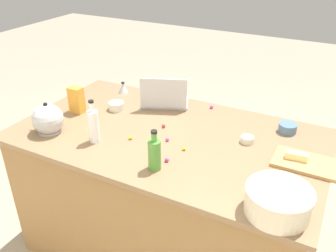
# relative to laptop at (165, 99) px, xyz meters

# --- Properties ---
(ground_plane) EXTENTS (12.00, 12.00, 0.00)m
(ground_plane) POSITION_rel_laptop_xyz_m (-0.20, 0.33, -0.95)
(ground_plane) COLOR gray
(island_counter) EXTENTS (1.77, 1.01, 0.90)m
(island_counter) POSITION_rel_laptop_xyz_m (-0.20, 0.33, -0.50)
(island_counter) COLOR olive
(island_counter) RESTS_ON ground
(laptop) EXTENTS (0.37, 0.33, 0.22)m
(laptop) POSITION_rel_laptop_xyz_m (0.00, 0.00, 0.00)
(laptop) COLOR #B7B7BC
(laptop) RESTS_ON island_counter
(mixing_bowl_large) EXTENTS (0.28, 0.28, 0.12)m
(mixing_bowl_large) POSITION_rel_laptop_xyz_m (-0.90, 0.71, 0.02)
(mixing_bowl_large) COLOR beige
(mixing_bowl_large) RESTS_ON island_counter
(bottle_olive) EXTENTS (0.06, 0.06, 0.21)m
(bottle_olive) POSITION_rel_laptop_xyz_m (-0.30, 0.67, 0.04)
(bottle_olive) COLOR #4C8C38
(bottle_olive) RESTS_ON island_counter
(bottle_vinegar) EXTENTS (0.06, 0.06, 0.25)m
(bottle_vinegar) POSITION_rel_laptop_xyz_m (0.12, 0.59, 0.05)
(bottle_vinegar) COLOR white
(bottle_vinegar) RESTS_ON island_counter
(kettle) EXTENTS (0.21, 0.18, 0.20)m
(kettle) POSITION_rel_laptop_xyz_m (0.43, 0.63, 0.03)
(kettle) COLOR #ADADB2
(kettle) RESTS_ON island_counter
(cutting_board) EXTENTS (0.32, 0.20, 0.02)m
(cutting_board) POSITION_rel_laptop_xyz_m (-0.95, 0.29, -0.04)
(cutting_board) COLOR #AD7F4C
(cutting_board) RESTS_ON island_counter
(butter_stick_left) EXTENTS (0.11, 0.05, 0.04)m
(butter_stick_left) POSITION_rel_laptop_xyz_m (-0.91, 0.29, -0.01)
(butter_stick_left) COLOR #F4E58C
(butter_stick_left) RESTS_ON cutting_board
(ramekin_small) EXTENTS (0.07, 0.07, 0.04)m
(ramekin_small) POSITION_rel_laptop_xyz_m (-0.63, 0.22, -0.03)
(ramekin_small) COLOR beige
(ramekin_small) RESTS_ON island_counter
(ramekin_medium) EXTENTS (0.10, 0.10, 0.05)m
(ramekin_medium) POSITION_rel_laptop_xyz_m (-0.80, -0.01, -0.02)
(ramekin_medium) COLOR slate
(ramekin_medium) RESTS_ON island_counter
(ramekin_wide) EXTENTS (0.10, 0.10, 0.05)m
(ramekin_wide) POSITION_rel_laptop_xyz_m (0.25, 0.20, -0.02)
(ramekin_wide) COLOR beige
(ramekin_wide) RESTS_ON island_counter
(kitchen_timer) EXTENTS (0.07, 0.07, 0.08)m
(kitchen_timer) POSITION_rel_laptop_xyz_m (0.37, -0.06, -0.01)
(kitchen_timer) COLOR #B2B2B7
(kitchen_timer) RESTS_ON island_counter
(candy_bag) EXTENTS (0.09, 0.06, 0.17)m
(candy_bag) POSITION_rel_laptop_xyz_m (0.45, 0.35, 0.04)
(candy_bag) COLOR gold
(candy_bag) RESTS_ON island_counter
(candy_0) EXTENTS (0.02, 0.02, 0.02)m
(candy_0) POSITION_rel_laptop_xyz_m (-0.36, 0.45, -0.04)
(candy_0) COLOR yellow
(candy_0) RESTS_ON island_counter
(candy_1) EXTENTS (0.02, 0.02, 0.02)m
(candy_1) POSITION_rel_laptop_xyz_m (-0.04, 0.49, -0.04)
(candy_1) COLOR yellow
(candy_1) RESTS_ON island_counter
(candy_2) EXTENTS (0.02, 0.02, 0.02)m
(candy_2) POSITION_rel_laptop_xyz_m (-0.14, 0.28, -0.04)
(candy_2) COLOR red
(candy_2) RESTS_ON island_counter
(candy_3) EXTENTS (0.02, 0.02, 0.02)m
(candy_3) POSITION_rel_laptop_xyz_m (-0.33, 0.59, -0.04)
(candy_3) COLOR #CC3399
(candy_3) RESTS_ON island_counter
(candy_4) EXTENTS (0.02, 0.02, 0.02)m
(candy_4) POSITION_rel_laptop_xyz_m (0.16, 0.58, -0.04)
(candy_4) COLOR yellow
(candy_4) RESTS_ON island_counter
(candy_5) EXTENTS (0.02, 0.02, 0.02)m
(candy_5) POSITION_rel_laptop_xyz_m (0.31, 0.18, -0.04)
(candy_5) COLOR blue
(candy_5) RESTS_ON island_counter
(candy_6) EXTENTS (0.02, 0.02, 0.02)m
(candy_6) POSITION_rel_laptop_xyz_m (-0.30, -0.10, -0.04)
(candy_6) COLOR #CC3399
(candy_6) RESTS_ON island_counter
(candy_7) EXTENTS (0.02, 0.02, 0.02)m
(candy_7) POSITION_rel_laptop_xyz_m (-0.23, 0.41, -0.04)
(candy_7) COLOR #CC3399
(candy_7) RESTS_ON island_counter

